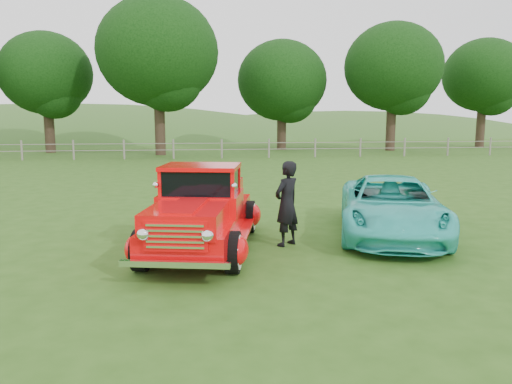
{
  "coord_description": "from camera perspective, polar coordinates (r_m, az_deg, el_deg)",
  "views": [
    {
      "loc": [
        -1.57,
        -9.38,
        2.82
      ],
      "look_at": [
        -0.31,
        1.2,
        1.13
      ],
      "focal_mm": 35.0,
      "sensor_mm": 36.0,
      "label": 1
    }
  ],
  "objects": [
    {
      "name": "man",
      "position": [
        10.62,
        3.53,
        -1.34
      ],
      "size": [
        0.79,
        0.76,
        1.82
      ],
      "primitive_type": "imported",
      "rotation": [
        0.0,
        0.0,
        3.85
      ],
      "color": "black",
      "rests_on": "ground"
    },
    {
      "name": "fence_line",
      "position": [
        31.5,
        -3.94,
        4.97
      ],
      "size": [
        48.0,
        0.12,
        1.2
      ],
      "color": "gray",
      "rests_on": "ground"
    },
    {
      "name": "ground",
      "position": [
        9.92,
        2.61,
        -7.49
      ],
      "size": [
        140.0,
        140.0,
        0.0
      ],
      "primitive_type": "plane",
      "color": "#2A4E14",
      "rests_on": "ground"
    },
    {
      "name": "distant_hills",
      "position": [
        69.28,
        -8.85,
        2.82
      ],
      "size": [
        116.0,
        60.0,
        18.0
      ],
      "color": "#365B21",
      "rests_on": "ground"
    },
    {
      "name": "tree_near_west",
      "position": [
        34.7,
        -11.18,
        15.45
      ],
      "size": [
        8.0,
        8.0,
        10.42
      ],
      "color": "#2E2017",
      "rests_on": "ground"
    },
    {
      "name": "tree_mid_east",
      "position": [
        39.33,
        15.42,
        13.6
      ],
      "size": [
        7.2,
        7.2,
        9.44
      ],
      "color": "#2E2017",
      "rests_on": "ground"
    },
    {
      "name": "tree_near_east",
      "position": [
        39.01,
        2.98,
        12.58
      ],
      "size": [
        6.8,
        6.8,
        8.33
      ],
      "color": "#2E2017",
      "rests_on": "ground"
    },
    {
      "name": "tree_mid_west",
      "position": [
        38.9,
        -22.89,
        12.36
      ],
      "size": [
        6.4,
        6.4,
        8.46
      ],
      "color": "#2E2017",
      "rests_on": "ground"
    },
    {
      "name": "red_pickup",
      "position": [
        10.38,
        -6.17,
        -2.27
      ],
      "size": [
        2.93,
        5.23,
        1.78
      ],
      "rotation": [
        0.0,
        0.0,
        -0.2
      ],
      "color": "black",
      "rests_on": "ground"
    },
    {
      "name": "tree_far_east",
      "position": [
        45.99,
        24.63,
        12.02
      ],
      "size": [
        6.6,
        6.6,
        8.86
      ],
      "color": "#2E2017",
      "rests_on": "ground"
    },
    {
      "name": "teal_sedan",
      "position": [
        11.94,
        15.23,
        -1.62
      ],
      "size": [
        3.54,
        5.32,
        1.36
      ],
      "primitive_type": "imported",
      "rotation": [
        0.0,
        0.0,
        -0.29
      ],
      "color": "#32C9BB",
      "rests_on": "ground"
    }
  ]
}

